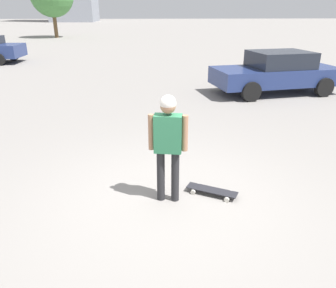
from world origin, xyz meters
TOP-DOWN VIEW (x-y plane):
  - ground_plane at (0.00, 0.00)m, footprint 220.00×220.00m
  - person at (0.00, 0.00)m, footprint 0.55×0.26m
  - skateboard at (-0.69, -0.09)m, footprint 0.79×0.55m
  - car_parked_near at (-4.16, -6.66)m, footprint 4.47×2.45m

SIDE VIEW (x-z plane):
  - ground_plane at x=0.00m, z-range 0.00..0.00m
  - skateboard at x=-0.69m, z-range 0.03..0.11m
  - car_parked_near at x=-4.16m, z-range 0.02..1.42m
  - person at x=0.00m, z-range 0.20..1.82m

